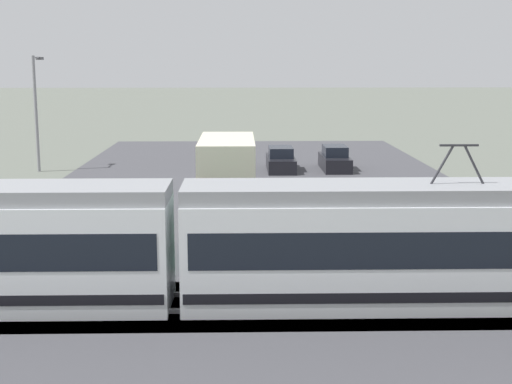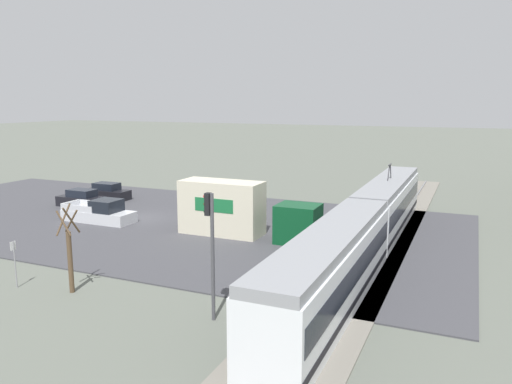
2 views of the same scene
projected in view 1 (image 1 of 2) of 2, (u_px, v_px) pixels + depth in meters
ground_plane at (259, 192)px, 39.04m from camera, size 320.00×320.00×0.00m
road_surface at (259, 192)px, 39.03m from camera, size 23.61×49.62×0.08m
rail_bed at (276, 305)px, 20.80m from camera, size 57.42×4.40×0.22m
light_rail_tram at (177, 247)px, 20.42m from camera, size 31.70×2.57×4.68m
box_truck at (227, 191)px, 29.30m from camera, size 2.34×9.95×3.76m
pickup_truck at (219, 173)px, 40.99m from camera, size 2.08×5.82×1.78m
sedan_car_0 at (335, 160)px, 46.62m from camera, size 1.70×4.51×1.57m
sedan_car_1 at (281, 161)px, 46.31m from camera, size 1.76×4.54×1.53m
street_lamp_near_crossing at (36, 105)px, 45.86m from camera, size 0.36×1.95×7.44m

